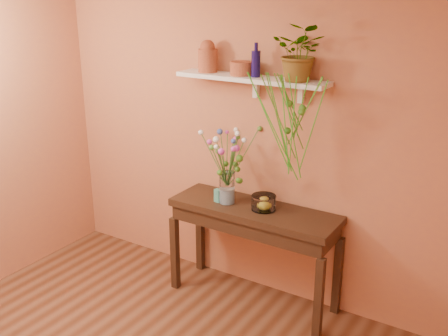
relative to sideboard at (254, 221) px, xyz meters
name	(u,v)px	position (x,y,z in m)	size (l,w,h in m)	color
room	(75,228)	(-0.17, -1.75, 0.60)	(4.04, 4.04, 2.70)	brown
sideboard	(254,221)	(0.00, 0.00, 0.00)	(1.44, 0.46, 0.88)	#321F11
wall_shelf	(252,79)	(-0.11, 0.13, 1.17)	(1.30, 0.24, 0.19)	white
terracotta_jug	(208,57)	(-0.54, 0.13, 1.32)	(0.19, 0.19, 0.27)	#9C532F
terracotta_pot	(241,68)	(-0.21, 0.13, 1.24)	(0.18, 0.18, 0.11)	#9C532F
blue_bottle	(256,63)	(-0.08, 0.12, 1.30)	(0.08, 0.08, 0.27)	#110B40
spider_plant	(301,52)	(0.30, 0.11, 1.40)	(0.39, 0.34, 0.43)	#3C741D
plant_fronds	(291,117)	(0.32, -0.05, 0.95)	(0.64, 0.25, 0.84)	#3C741D
glass_vase	(227,190)	(-0.25, -0.03, 0.24)	(0.13, 0.13, 0.27)	white
bouquet	(228,152)	(-0.24, -0.03, 0.58)	(0.47, 0.55, 0.47)	#386B28
glass_bowl	(264,203)	(0.09, 0.01, 0.18)	(0.20, 0.20, 0.12)	white
lemon	(264,204)	(0.09, 0.01, 0.17)	(0.08, 0.08, 0.08)	yellow
carton	(218,196)	(-0.32, -0.06, 0.18)	(0.06, 0.04, 0.11)	teal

